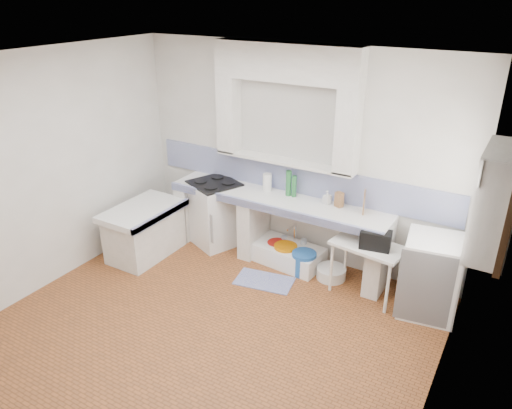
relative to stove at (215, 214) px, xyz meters
The scene contains 36 objects.
floor 2.05m from the stove, 57.50° to the right, with size 4.50×4.50×0.00m, color brown.
ceiling 3.09m from the stove, 57.50° to the right, with size 4.50×4.50×0.00m, color silver.
wall_back 1.47m from the stove, 16.43° to the left, with size 4.50×4.50×0.00m, color silver.
wall_front 3.95m from the stove, 73.76° to the right, with size 4.50×4.50×0.00m, color silver.
wall_left 2.27m from the stove, 124.96° to the right, with size 4.50×4.50×0.00m, color silver.
wall_right 3.85m from the stove, 26.87° to the right, with size 4.50×4.50×0.00m, color silver.
alcove_mass 2.35m from the stove, 11.12° to the left, with size 1.90×0.25×0.45m, color silver.
window_frame 3.71m from the stove, ahead, with size 0.35×0.86×1.06m, color #352211.
lace_valance 3.72m from the stove, ahead, with size 0.01×0.84×0.24m, color white.
counter_slab 1.06m from the stove, ahead, with size 3.00×0.60×0.08m, color white.
counter_lip 1.09m from the stove, 15.17° to the right, with size 3.00×0.04×0.10m, color navy.
counter_pier_left 0.43m from the stove, behind, with size 0.20×0.55×0.82m, color silver.
counter_pier_mid 0.62m from the stove, ahead, with size 0.20×0.55×0.82m, color silver.
counter_pier_right 2.37m from the stove, ahead, with size 0.20×0.55×0.82m, color silver.
peninsula_top 1.03m from the stove, 128.67° to the right, with size 0.70×1.10×0.08m, color white.
peninsula_base 1.01m from the stove, 128.67° to the right, with size 0.60×1.00×0.62m, color silver.
peninsula_lip 0.87m from the stove, 110.77° to the right, with size 0.04×1.10×0.10m, color navy.
backsplash 1.29m from the stove, 15.69° to the left, with size 4.27×0.03×0.40m, color navy.
stove is the anchor object (origin of this frame).
sink 1.21m from the stove, ahead, with size 0.92×0.50×0.22m, color white.
side_table 2.29m from the stove, ahead, with size 0.82×0.45×0.04m, color white.
fridge 3.01m from the stove, ahead, with size 0.60×0.60×0.92m, color white.
bucket_red 1.04m from the stove, ahead, with size 0.27×0.27×0.25m, color red.
bucket_orange 1.20m from the stove, ahead, with size 0.31×0.31×0.29m, color #D27202.
bucket_blue 1.49m from the stove, ahead, with size 0.31×0.31×0.29m, color #215CAD.
basin_white 1.85m from the stove, ahead, with size 0.37×0.37×0.14m, color white.
water_bottle_a 1.08m from the stove, ahead, with size 0.08×0.08×0.29m, color silver.
water_bottle_b 1.35m from the stove, ahead, with size 0.08×0.08×0.31m, color silver.
black_bag 2.41m from the stove, ahead, with size 0.34×0.19×0.21m, color black.
green_bottle_a 1.24m from the stove, ahead, with size 0.07×0.07×0.34m, color #256D34.
green_bottle_b 1.30m from the stove, ahead, with size 0.06×0.06×0.28m, color #256D34.
knife_block 1.85m from the stove, ahead, with size 0.09×0.08×0.19m, color olive.
cutting_board 2.16m from the stove, ahead, with size 0.02×0.19×0.26m, color olive.
paper_towel 0.95m from the stove, 12.63° to the left, with size 0.12×0.12×0.24m, color white.
soap_bottle 1.70m from the stove, ahead, with size 0.08×0.08×0.18m, color white.
rug 1.33m from the stove, 26.53° to the right, with size 0.72×0.41×0.01m, color #2F368F.
Camera 1 is at (2.59, -3.38, 3.39)m, focal length 34.07 mm.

